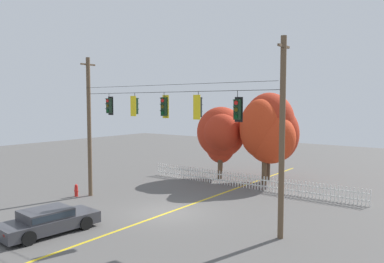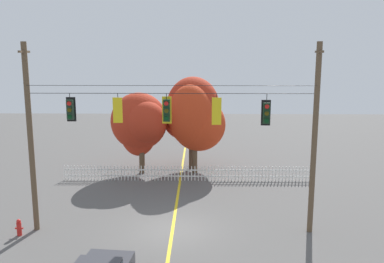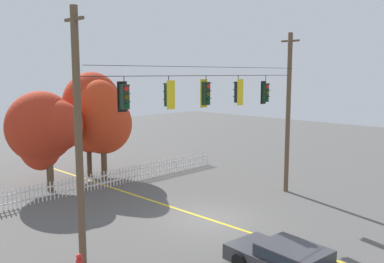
# 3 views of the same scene
# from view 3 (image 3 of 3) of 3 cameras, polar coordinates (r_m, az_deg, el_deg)

# --- Properties ---
(ground) EXTENTS (80.00, 80.00, 0.00)m
(ground) POSITION_cam_3_polar(r_m,az_deg,el_deg) (20.01, 2.25, -11.76)
(ground) COLOR #565451
(lane_centerline_stripe) EXTENTS (0.16, 36.00, 0.01)m
(lane_centerline_stripe) POSITION_cam_3_polar(r_m,az_deg,el_deg) (20.01, 2.25, -11.75)
(lane_centerline_stripe) COLOR gold
(lane_centerline_stripe) RESTS_ON ground
(signal_support_span) EXTENTS (13.44, 1.10, 8.93)m
(signal_support_span) POSITION_cam_3_polar(r_m,az_deg,el_deg) (18.97, 2.32, 1.33)
(signal_support_span) COLOR brown
(signal_support_span) RESTS_ON ground
(traffic_signal_southbound_primary) EXTENTS (0.43, 0.38, 1.32)m
(traffic_signal_southbound_primary) POSITION_cam_3_polar(r_m,az_deg,el_deg) (15.74, -9.16, 4.67)
(traffic_signal_southbound_primary) COLOR black
(traffic_signal_westbound_side) EXTENTS (0.43, 0.38, 1.34)m
(traffic_signal_westbound_side) POSITION_cam_3_polar(r_m,az_deg,el_deg) (17.13, -3.15, 5.00)
(traffic_signal_westbound_side) COLOR black
(traffic_signal_eastbound_side) EXTENTS (0.43, 0.38, 1.41)m
(traffic_signal_eastbound_side) POSITION_cam_3_polar(r_m,az_deg,el_deg) (18.71, 1.87, 5.18)
(traffic_signal_eastbound_side) COLOR black
(traffic_signal_northbound_primary) EXTENTS (0.43, 0.38, 1.42)m
(traffic_signal_northbound_primary) POSITION_cam_3_polar(r_m,az_deg,el_deg) (20.43, 6.28, 5.33)
(traffic_signal_northbound_primary) COLOR black
(traffic_signal_northbound_secondary) EXTENTS (0.43, 0.38, 1.49)m
(traffic_signal_northbound_secondary) POSITION_cam_3_polar(r_m,az_deg,el_deg) (22.28, 9.88, 5.22)
(traffic_signal_northbound_secondary) COLOR black
(white_picket_fence) EXTENTS (16.53, 0.06, 1.01)m
(white_picket_fence) POSITION_cam_3_polar(r_m,az_deg,el_deg) (25.94, -10.34, -6.10)
(white_picket_fence) COLOR white
(white_picket_fence) RESTS_ON ground
(autumn_maple_near_fence) EXTENTS (4.06, 3.90, 5.73)m
(autumn_maple_near_fence) POSITION_cam_3_polar(r_m,az_deg,el_deg) (25.44, -19.33, 0.31)
(autumn_maple_near_fence) COLOR brown
(autumn_maple_near_fence) RESTS_ON ground
(autumn_maple_mid) EXTENTS (4.31, 3.92, 6.82)m
(autumn_maple_mid) POSITION_cam_3_polar(r_m,az_deg,el_deg) (28.12, -13.57, 2.26)
(autumn_maple_mid) COLOR #473828
(autumn_maple_mid) RESTS_ON ground
(autumn_oak_far_east) EXTENTS (4.07, 3.48, 6.34)m
(autumn_oak_far_east) POSITION_cam_3_polar(r_m,az_deg,el_deg) (27.37, -12.09, 1.52)
(autumn_oak_far_east) COLOR brown
(autumn_oak_far_east) RESTS_ON ground
(parked_car) EXTENTS (2.31, 4.62, 1.15)m
(parked_car) POSITION_cam_3_polar(r_m,az_deg,el_deg) (14.80, 13.22, -16.75)
(parked_car) COLOR #38383D
(parked_car) RESTS_ON ground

